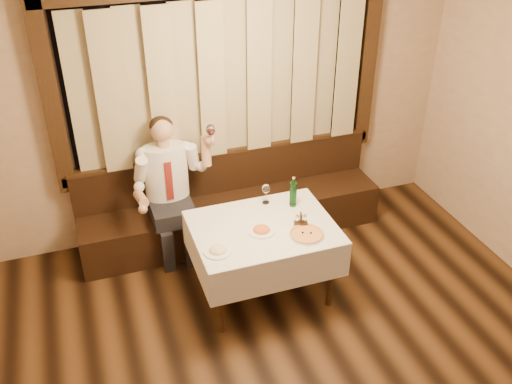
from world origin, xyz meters
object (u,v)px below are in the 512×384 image
object	(u,v)px
dining_table	(263,236)
green_bottle	(293,194)
pizza	(307,234)
pasta_cream	(218,248)
seated_man	(169,180)
banquette	(231,209)
pasta_red	(262,228)
cruet_caddy	(301,221)

from	to	relation	value
dining_table	green_bottle	xyz separation A→B (m)	(0.38, 0.23, 0.24)
pizza	pasta_cream	size ratio (longest dim) A/B	1.30
pizza	seated_man	distance (m)	1.53
banquette	green_bottle	distance (m)	1.05
pasta_red	pasta_cream	bearing A→B (deg)	-160.56
dining_table	pasta_red	size ratio (longest dim) A/B	5.14
banquette	pasta_cream	size ratio (longest dim) A/B	13.22
pasta_cream	seated_man	bearing A→B (deg)	98.43
seated_man	green_bottle	bearing A→B (deg)	-34.14
banquette	dining_table	distance (m)	1.08
dining_table	cruet_caddy	size ratio (longest dim) A/B	9.81
dining_table	banquette	bearing A→B (deg)	90.00
green_bottle	pasta_red	bearing A→B (deg)	-144.49
banquette	dining_table	xyz separation A→B (m)	(0.00, -1.02, 0.34)
dining_table	cruet_caddy	bearing A→B (deg)	-16.59
pasta_cream	cruet_caddy	distance (m)	0.81
banquette	cruet_caddy	xyz separation A→B (m)	(0.32, -1.12, 0.49)
banquette	seated_man	bearing A→B (deg)	-172.12
dining_table	pizza	bearing A→B (deg)	-39.00
dining_table	pasta_red	world-z (taller)	pasta_red
pizza	cruet_caddy	distance (m)	0.16
cruet_caddy	seated_man	world-z (taller)	seated_man
green_bottle	seated_man	bearing A→B (deg)	145.86
seated_man	cruet_caddy	bearing A→B (deg)	-46.54
dining_table	pizza	xyz separation A→B (m)	(0.31, -0.25, 0.12)
green_bottle	pasta_cream	bearing A→B (deg)	-152.17
banquette	pasta_red	size ratio (longest dim) A/B	12.94
dining_table	pasta_cream	bearing A→B (deg)	-155.42
pasta_red	cruet_caddy	distance (m)	0.36
pizza	pasta_red	size ratio (longest dim) A/B	1.27
cruet_caddy	green_bottle	bearing A→B (deg)	94.57
pasta_red	green_bottle	xyz separation A→B (m)	(0.42, 0.30, 0.10)
pizza	green_bottle	size ratio (longest dim) A/B	1.03
banquette	dining_table	world-z (taller)	banquette
banquette	seated_man	world-z (taller)	seated_man
pasta_cream	seated_man	distance (m)	1.17
dining_table	pasta_red	bearing A→B (deg)	-121.73
pizza	seated_man	xyz separation A→B (m)	(-0.96, 1.18, 0.08)
seated_man	banquette	bearing A→B (deg)	7.88
pasta_red	green_bottle	size ratio (longest dim) A/B	0.81
pasta_cream	pizza	bearing A→B (deg)	-2.10
dining_table	pasta_cream	xyz separation A→B (m)	(-0.48, -0.22, 0.14)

